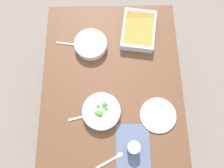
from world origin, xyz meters
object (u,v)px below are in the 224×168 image
object	(u,v)px
side_plate	(158,115)
drink_cup	(133,148)
stew_bowl	(91,44)
spoon_by_broccoli	(87,116)
spoon_spare	(113,159)
broccoli_bowl	(101,111)
baking_dish	(139,30)
spoon_by_stew	(73,44)

from	to	relation	value
side_plate	drink_cup	bearing A→B (deg)	-40.68
stew_bowl	spoon_by_broccoli	world-z (taller)	stew_bowl
side_plate	spoon_by_broccoli	xyz separation A→B (m)	(-0.00, -0.44, -0.00)
spoon_spare	side_plate	bearing A→B (deg)	131.75
stew_bowl	broccoli_bowl	size ratio (longest dim) A/B	0.94
drink_cup	side_plate	bearing A→B (deg)	139.32
broccoli_bowl	spoon_spare	xyz separation A→B (m)	(0.27, 0.07, -0.03)
side_plate	spoon_spare	distance (m)	0.37
baking_dish	side_plate	bearing A→B (deg)	8.86
side_plate	spoon_by_broccoli	bearing A→B (deg)	-90.47
baking_dish	spoon_by_broccoli	bearing A→B (deg)	-30.80
spoon_by_broccoli	spoon_spare	world-z (taller)	same
stew_bowl	baking_dish	world-z (taller)	baking_dish
drink_cup	baking_dish	bearing A→B (deg)	174.68
baking_dish	spoon_by_stew	distance (m)	0.46
stew_bowl	side_plate	bearing A→B (deg)	41.04
broccoli_bowl	side_plate	size ratio (longest dim) A/B	1.05
drink_cup	spoon_by_broccoli	xyz separation A→B (m)	(-0.19, -0.27, -0.03)
baking_dish	spoon_spare	xyz separation A→B (m)	(0.83, -0.19, -0.03)
spoon_by_broccoli	stew_bowl	bearing A→B (deg)	177.56
spoon_by_stew	broccoli_bowl	bearing A→B (deg)	22.55
stew_bowl	spoon_by_broccoli	xyz separation A→B (m)	(0.47, -0.02, -0.03)
broccoli_bowl	spoon_by_broccoli	bearing A→B (deg)	-77.45
side_plate	spoon_by_broccoli	world-z (taller)	side_plate
side_plate	spoon_spare	world-z (taller)	side_plate
drink_cup	spoon_by_stew	bearing A→B (deg)	-151.07
spoon_by_stew	stew_bowl	bearing A→B (deg)	81.78
stew_bowl	side_plate	world-z (taller)	stew_bowl
drink_cup	spoon_spare	xyz separation A→B (m)	(0.06, -0.11, -0.03)
baking_dish	spoon_by_stew	world-z (taller)	baking_dish
stew_bowl	spoon_by_stew	world-z (taller)	stew_bowl
stew_bowl	baking_dish	xyz separation A→B (m)	(-0.10, 0.33, 0.00)
baking_dish	drink_cup	size ratio (longest dim) A/B	3.87
baking_dish	spoon_by_broccoli	xyz separation A→B (m)	(0.58, -0.35, -0.03)
broccoli_bowl	spoon_by_stew	world-z (taller)	broccoli_bowl
broccoli_bowl	spoon_by_broccoli	xyz separation A→B (m)	(0.02, -0.09, -0.03)
broccoli_bowl	spoon_spare	size ratio (longest dim) A/B	1.40
spoon_spare	baking_dish	bearing A→B (deg)	167.34
spoon_spare	drink_cup	bearing A→B (deg)	116.91
side_plate	spoon_by_broccoli	distance (m)	0.44
baking_dish	drink_cup	xyz separation A→B (m)	(0.77, -0.07, 0.00)
stew_bowl	side_plate	distance (m)	0.63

